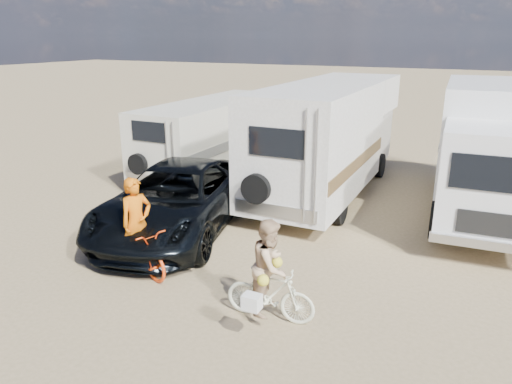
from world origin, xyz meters
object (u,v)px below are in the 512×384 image
at_px(box_truck, 490,154).
at_px(crate, 309,216).
at_px(rider_man, 137,230).
at_px(rv_main, 329,139).
at_px(rider_woman, 270,276).
at_px(rv_left, 212,137).
at_px(bike_woman, 270,294).
at_px(cooler, 246,205).
at_px(bike_man, 139,249).
at_px(dark_suv, 177,199).

distance_m(box_truck, crate, 5.02).
bearing_deg(rider_man, rv_main, 4.98).
distance_m(rv_main, rider_woman, 7.46).
bearing_deg(rv_main, rv_left, 172.85).
xyz_separation_m(rv_main, rider_woman, (1.31, -7.29, -0.85)).
xyz_separation_m(bike_woman, rider_man, (-3.16, 0.44, 0.45)).
bearing_deg(box_truck, rv_left, 171.69).
bearing_deg(box_truck, cooler, -159.97).
height_order(bike_man, cooler, bike_man).
bearing_deg(bike_woman, cooler, 26.64).
bearing_deg(bike_man, rv_left, 39.55).
bearing_deg(rider_man, box_truck, -23.39).
relative_size(rider_man, cooler, 3.17).
relative_size(rv_main, bike_man, 4.28).
xyz_separation_m(bike_man, crate, (2.25, 4.09, -0.30)).
distance_m(box_truck, cooler, 6.59).
bearing_deg(rv_left, rider_woman, -53.44).
bearing_deg(bike_woman, crate, 6.65).
relative_size(box_truck, dark_suv, 1.18).
bearing_deg(cooler, rv_left, 129.58).
distance_m(bike_man, rider_woman, 3.21).
distance_m(rv_main, crate, 3.16).
height_order(rv_main, dark_suv, rv_main).
height_order(rv_main, crate, rv_main).
xyz_separation_m(box_truck, rider_man, (-6.29, -6.63, -0.82)).
distance_m(dark_suv, bike_woman, 4.63).
bearing_deg(rv_left, crate, -34.13).
bearing_deg(rv_left, rv_main, -6.88).
height_order(bike_woman, rider_woman, rider_woman).
bearing_deg(rv_main, cooler, -117.74).
bearing_deg(rider_woman, box_truck, -28.59).
bearing_deg(bike_man, rider_man, -159.93).
xyz_separation_m(rv_main, rider_man, (-1.85, -6.85, -0.76)).
height_order(rv_main, bike_man, rv_main).
distance_m(box_truck, rider_man, 9.17).
bearing_deg(crate, bike_man, -118.84).
distance_m(bike_woman, cooler, 5.31).
relative_size(rider_man, crate, 3.65).
bearing_deg(dark_suv, rv_left, 98.84).
height_order(dark_suv, cooler, dark_suv).
bearing_deg(box_truck, rider_man, -136.81).
bearing_deg(rider_woman, cooler, 26.64).
bearing_deg(bike_woman, rv_main, 5.46).
distance_m(rv_main, box_truck, 4.44).
distance_m(rv_left, rider_man, 7.86).
relative_size(rv_left, rider_man, 3.80).
height_order(rv_left, rider_woman, rv_left).
bearing_deg(rider_man, crate, -8.76).
bearing_deg(rider_man, rider_woman, -77.83).
distance_m(dark_suv, rider_man, 2.32).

